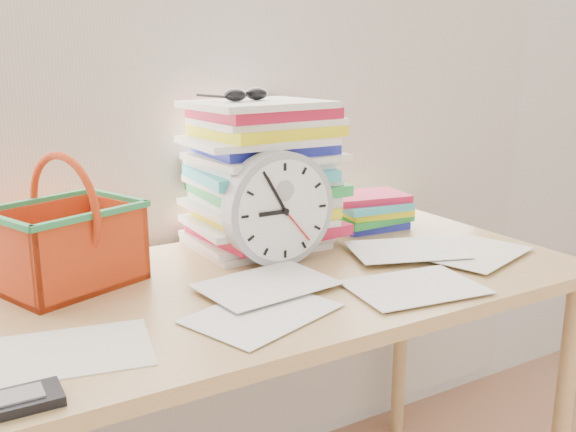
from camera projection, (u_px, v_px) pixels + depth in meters
curtain at (193, 21)px, 1.58m from camera, size 2.40×0.01×2.50m
desk at (270, 308)px, 1.42m from camera, size 1.40×0.70×0.75m
paper_stack at (261, 175)px, 1.59m from camera, size 0.36×0.30×0.36m
clock at (278, 208)px, 1.45m from camera, size 0.26×0.05×0.26m
sunglasses at (246, 94)px, 1.52m from camera, size 0.17×0.15×0.03m
book_stack at (371, 210)px, 1.79m from camera, size 0.25×0.20×0.10m
basket at (65, 222)px, 1.32m from camera, size 0.33×0.30×0.27m
calculator at (6, 404)px, 0.87m from camera, size 0.15×0.07×0.01m
scattered_papers at (269, 274)px, 1.40m from camera, size 1.26×0.42×0.02m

